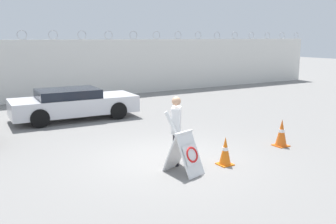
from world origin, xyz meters
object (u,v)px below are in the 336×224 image
security_guard (176,127)px  traffic_cone_near (225,151)px  parked_car_rear_sedan (73,103)px  barricade_sign (185,153)px  traffic_cone_mid (282,133)px

security_guard → traffic_cone_near: bearing=95.1°
traffic_cone_near → parked_car_rear_sedan: parked_car_rear_sedan is taller
barricade_sign → traffic_cone_near: size_ratio=1.38×
traffic_cone_near → barricade_sign: bearing=178.3°
traffic_cone_mid → security_guard: bearing=176.8°
traffic_cone_near → parked_car_rear_sedan: (-1.63, 7.21, 0.26)m
security_guard → parked_car_rear_sedan: (-0.58, 6.57, -0.34)m
barricade_sign → traffic_cone_near: (1.18, -0.04, -0.14)m
traffic_cone_near → traffic_cone_mid: traffic_cone_mid is taller
traffic_cone_mid → parked_car_rear_sedan: parked_car_rear_sedan is taller
security_guard → parked_car_rear_sedan: security_guard is taller
barricade_sign → traffic_cone_mid: 3.68m
barricade_sign → security_guard: (0.13, 0.60, 0.47)m
traffic_cone_near → traffic_cone_mid: (2.47, 0.44, 0.04)m
barricade_sign → security_guard: size_ratio=0.58×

